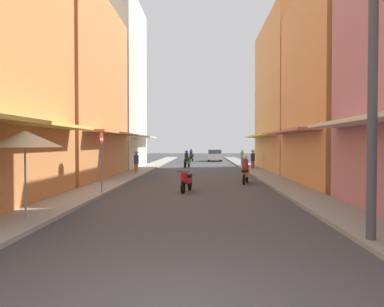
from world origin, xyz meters
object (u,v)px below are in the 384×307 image
(motorbike_red, at_px, (186,181))
(utility_pole, at_px, (373,57))
(motorbike_orange, at_px, (245,171))
(vendor_umbrella, at_px, (25,139))
(motorbike_green, at_px, (187,160))
(parked_car, at_px, (215,155))
(motorbike_black, at_px, (191,156))
(pedestrian_foreground, at_px, (136,161))
(street_sign_no_entry, at_px, (101,154))
(pedestrian_midway, at_px, (253,158))
(pedestrian_far, at_px, (242,158))

(motorbike_red, relative_size, utility_pole, 0.23)
(motorbike_orange, xyz_separation_m, vendor_umbrella, (-7.12, -10.32, 1.57))
(motorbike_green, distance_m, parked_car, 13.66)
(motorbike_black, bearing_deg, pedestrian_foreground, -100.80)
(motorbike_green, relative_size, pedestrian_foreground, 1.07)
(vendor_umbrella, bearing_deg, street_sign_no_entry, 83.99)
(pedestrian_midway, bearing_deg, utility_pole, -91.41)
(motorbike_black, height_order, motorbike_orange, same)
(pedestrian_midway, bearing_deg, motorbike_black, 112.39)
(motorbike_orange, distance_m, motorbike_red, 4.74)
(vendor_umbrella, distance_m, utility_pole, 8.79)
(pedestrian_far, xyz_separation_m, pedestrian_midway, (0.27, -5.60, 0.15))
(pedestrian_midway, height_order, vendor_umbrella, vendor_umbrella)
(motorbike_red, relative_size, parked_car, 0.43)
(pedestrian_far, height_order, utility_pole, utility_pole)
(motorbike_orange, xyz_separation_m, pedestrian_far, (1.57, 16.64, 0.11))
(motorbike_black, distance_m, pedestrian_far, 9.41)
(motorbike_orange, bearing_deg, parked_car, 91.79)
(motorbike_red, bearing_deg, pedestrian_far, 77.18)
(motorbike_orange, distance_m, parked_car, 27.01)
(parked_car, relative_size, vendor_umbrella, 1.64)
(motorbike_red, xyz_separation_m, pedestrian_midway, (4.88, 14.67, 0.46))
(motorbike_green, xyz_separation_m, parked_car, (2.90, 13.35, 0.04))
(parked_car, height_order, vendor_umbrella, vendor_umbrella)
(parked_car, xyz_separation_m, street_sign_no_entry, (-5.69, -31.79, 0.98))
(pedestrian_far, bearing_deg, vendor_umbrella, -107.86)
(parked_car, xyz_separation_m, pedestrian_midway, (2.68, -15.96, 0.22))
(pedestrian_far, height_order, street_sign_no_entry, street_sign_no_entry)
(pedestrian_foreground, bearing_deg, motorbike_orange, -42.73)
(motorbike_black, height_order, pedestrian_midway, pedestrian_midway)
(pedestrian_midway, xyz_separation_m, street_sign_no_entry, (-8.38, -15.83, 0.76))
(motorbike_red, bearing_deg, utility_pole, -63.74)
(street_sign_no_entry, bearing_deg, parked_car, 79.85)
(pedestrian_far, bearing_deg, motorbike_red, -102.82)
(motorbike_black, relative_size, utility_pole, 0.23)
(motorbike_black, bearing_deg, vendor_umbrella, -95.64)
(motorbike_red, relative_size, pedestrian_far, 1.09)
(motorbike_red, height_order, vendor_umbrella, vendor_umbrella)
(pedestrian_midway, bearing_deg, pedestrian_foreground, -153.38)
(motorbike_green, xyz_separation_m, motorbike_orange, (3.75, -13.65, 0.00))
(pedestrian_foreground, bearing_deg, street_sign_no_entry, -87.16)
(motorbike_green, xyz_separation_m, street_sign_no_entry, (-2.79, -18.44, 1.01))
(utility_pole, bearing_deg, street_sign_no_entry, 135.87)
(motorbike_green, relative_size, utility_pole, 0.23)
(pedestrian_foreground, bearing_deg, pedestrian_midway, 26.62)
(motorbike_orange, relative_size, utility_pole, 0.23)
(motorbike_green, bearing_deg, utility_pole, -79.09)
(motorbike_orange, height_order, vendor_umbrella, vendor_umbrella)
(motorbike_red, xyz_separation_m, parked_car, (2.20, 30.62, 0.24))
(motorbike_green, xyz_separation_m, vendor_umbrella, (-3.37, -23.97, 1.57))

